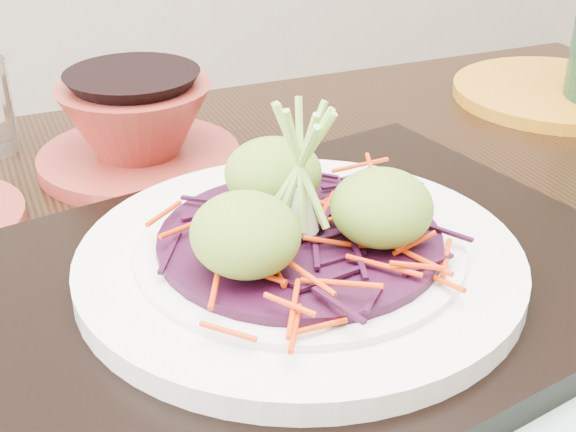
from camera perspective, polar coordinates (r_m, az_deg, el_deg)
name	(u,v)px	position (r m, az deg, el deg)	size (l,w,h in m)	color
dining_table	(285,354)	(0.63, -0.25, -9.79)	(1.10, 0.75, 0.68)	black
placemat	(299,300)	(0.53, 0.81, -5.97)	(0.51, 0.40, 0.00)	#80A58F
serving_tray	(299,284)	(0.52, 0.82, -4.88)	(0.44, 0.33, 0.02)	black
white_plate	(300,259)	(0.51, 0.83, -3.07)	(0.29, 0.29, 0.02)	silver
cabbage_bed	(300,239)	(0.51, 0.84, -1.68)	(0.18, 0.18, 0.01)	black
carrot_julienne	(300,227)	(0.50, 0.85, -0.81)	(0.22, 0.22, 0.01)	red
guacamole_scoops	(301,204)	(0.49, 0.90, 0.84)	(0.16, 0.14, 0.05)	olive
scallion_garnish	(300,172)	(0.48, 0.88, 3.17)	(0.07, 0.07, 0.10)	#8ECA51
terracotta_bowl_set	(137,130)	(0.72, -10.68, 6.01)	(0.21, 0.21, 0.08)	maroon
yellow_plate	(556,93)	(0.93, 18.52, 8.32)	(0.22, 0.22, 0.01)	#A76512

